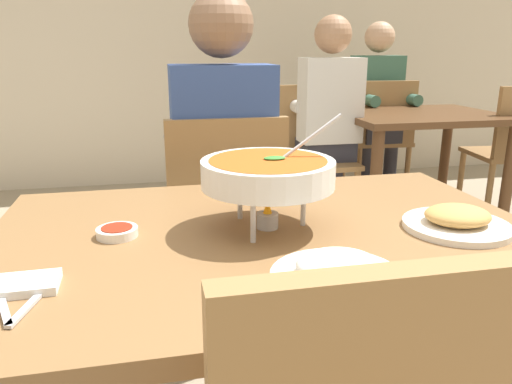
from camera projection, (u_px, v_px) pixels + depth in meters
The scene contains 16 objects.
dining_table_main at pixel (270, 274), 1.14m from camera, with size 1.24×0.86×0.73m.
chair_diner_main at pixel (224, 218), 1.84m from camera, with size 0.44×0.44×0.90m.
diner_main at pixel (222, 155), 1.81m from camera, with size 0.40×0.45×1.31m.
curry_bowl at pixel (266, 174), 1.10m from camera, with size 0.33×0.30×0.26m.
rice_plate at pixel (338, 272), 0.87m from camera, with size 0.24×0.24×0.06m.
appetizer_plate at pixel (457, 221), 1.12m from camera, with size 0.24×0.24×0.06m.
sauce_dish at pixel (117, 232), 1.08m from camera, with size 0.09×0.09×0.02m.
napkin_folded at pixel (22, 285), 0.84m from camera, with size 0.12×0.08×0.02m, color white.
fork_utensil at pixel (2, 302), 0.79m from camera, with size 0.01×0.17×0.01m, color silver.
spoon_utensil at pixel (35, 299), 0.80m from camera, with size 0.01×0.17×0.01m, color silver.
dining_table_far at pixel (418, 132), 3.18m from camera, with size 1.00×0.80×0.73m.
chair_bg_left at pixel (381, 133), 3.69m from camera, with size 0.48×0.48×0.90m.
chair_bg_middle at pixel (312, 148), 3.13m from camera, with size 0.46×0.46×0.90m.
chair_bg_corner at pixel (311, 136), 3.57m from camera, with size 0.48×0.48×0.90m.
patron_bg_left at pixel (378, 100), 3.69m from camera, with size 0.40×0.45×1.31m.
patron_bg_middle at pixel (328, 112), 3.02m from camera, with size 0.40×0.45×1.31m.
Camera 1 is at (-0.25, -1.01, 1.12)m, focal length 34.53 mm.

